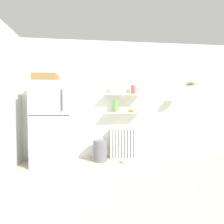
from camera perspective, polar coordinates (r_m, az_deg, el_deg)
name	(u,v)px	position (r m, az deg, el deg)	size (l,w,h in m)	color
ground_plane	(142,186)	(3.00, 9.12, -21.55)	(7.04, 7.04, 0.00)	#B2A893
back_wall	(123,100)	(4.25, 3.54, 3.71)	(7.04, 0.10, 2.60)	silver
refrigerator	(52,122)	(3.91, -17.92, -2.83)	(0.75, 0.65, 1.80)	#B7BABF
radiator	(123,143)	(4.21, 3.34, -9.54)	(0.57, 0.12, 0.67)	white
wall_shelf_lower	(123,113)	(4.09, 3.45, -0.27)	(0.80, 0.22, 0.03)	white
wall_shelf_upper	(123,95)	(4.08, 3.46, 5.38)	(0.80, 0.22, 0.03)	white
storage_jar_0	(113,89)	(4.06, 0.38, 7.03)	(0.10, 0.10, 0.21)	silver
storage_jar_1	(123,90)	(4.09, 3.47, 6.68)	(0.08, 0.08, 0.16)	silver
storage_jar_2	(133,90)	(4.14, 6.49, 6.89)	(0.10, 0.10, 0.20)	#C64C38
vase	(116,107)	(4.06, 1.13, 1.70)	(0.11, 0.11, 0.26)	#66A84C
shelf_bowl	(131,111)	(4.12, 5.98, 0.39)	(0.15, 0.15, 0.07)	orange
trash_bin	(100,151)	(4.02, -3.75, -11.82)	(0.28, 0.28, 0.44)	slate
pet_food_bowl	(125,162)	(3.96, 4.01, -14.97)	(0.17, 0.17, 0.05)	#B7B7BC
hanging_fruit_basket	(191,84)	(4.33, 23.09, 7.99)	(0.29, 0.29, 0.10)	#B2B2B7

